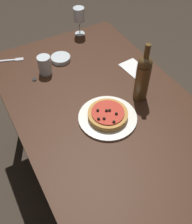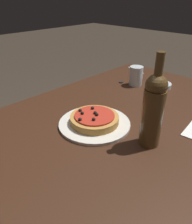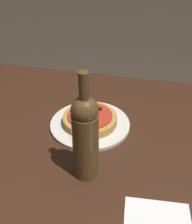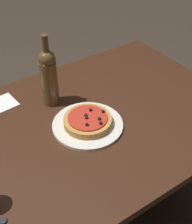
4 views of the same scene
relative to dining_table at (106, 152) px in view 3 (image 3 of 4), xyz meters
name	(u,v)px [view 3 (image 3 of 4)]	position (x,y,z in m)	size (l,w,h in m)	color
dining_table	(106,152)	(0.00, 0.00, 0.00)	(1.47, 0.88, 0.77)	#381E11
dinner_plate	(90,124)	(-0.07, 0.03, 0.10)	(0.29, 0.29, 0.01)	silver
pizza	(90,119)	(-0.07, 0.03, 0.12)	(0.19, 0.19, 0.05)	#BC843D
wine_bottle	(85,136)	(-0.02, -0.19, 0.23)	(0.07, 0.07, 0.32)	brown
paper_napkin	(157,220)	(0.19, -0.30, 0.09)	(0.17, 0.13, 0.00)	white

